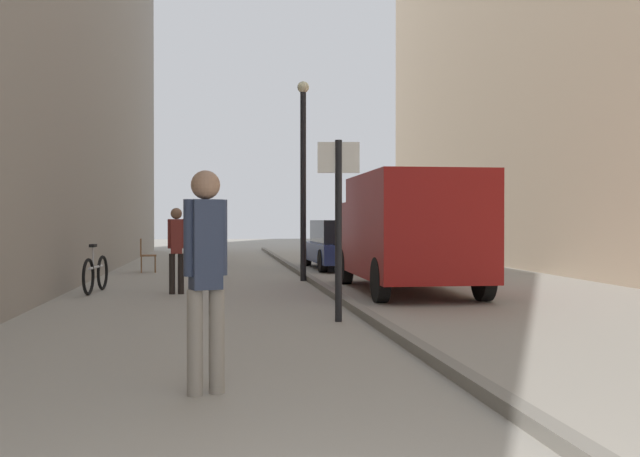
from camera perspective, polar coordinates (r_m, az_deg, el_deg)
ground_plane at (r=14.42m, az=-5.88°, el=-5.11°), size 80.00×80.00×0.00m
kerb_strip at (r=14.56m, az=0.36°, el=-4.81°), size 0.16×40.00×0.12m
pedestrian_main_foreground at (r=23.33m, az=-8.01°, el=-0.34°), size 0.34×0.26×1.80m
pedestrian_mid_block at (r=5.96m, az=-9.22°, el=-2.94°), size 0.36×0.27×1.87m
pedestrian_far_crossing at (r=14.12m, az=-11.52°, el=-1.26°), size 0.34×0.22×1.69m
delivery_van at (r=14.40m, az=7.06°, el=-0.08°), size 2.17×5.28×2.35m
parked_car at (r=21.12m, az=1.74°, el=-1.33°), size 1.93×4.24×1.45m
street_sign_post at (r=10.09m, az=1.50°, el=1.20°), size 0.60×0.11×2.60m
lamp_post at (r=16.87m, az=-1.37°, el=5.00°), size 0.28×0.28×4.76m
bicycle_leaning at (r=14.85m, az=-17.67°, el=-3.49°), size 0.23×1.77×0.98m
cafe_chair_near_window at (r=20.17m, az=-13.96°, el=-1.91°), size 0.48×0.48×0.94m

